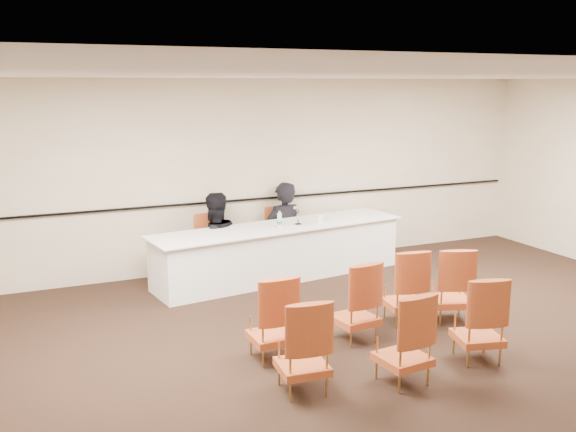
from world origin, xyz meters
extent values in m
plane|color=black|center=(0.00, 0.00, 0.00)|extent=(10.00, 10.00, 0.00)
plane|color=white|center=(0.00, 0.00, 3.00)|extent=(10.00, 10.00, 0.00)
cube|color=beige|center=(0.00, 4.00, 1.50)|extent=(10.00, 0.04, 3.00)
cube|color=black|center=(0.00, 3.96, 1.10)|extent=(9.80, 0.04, 0.03)
imported|color=black|center=(0.37, 3.82, 0.44)|extent=(0.73, 0.54, 1.84)
imported|color=black|center=(-0.87, 3.65, 0.44)|extent=(0.93, 0.78, 1.73)
cube|color=silver|center=(0.39, 3.14, 0.81)|extent=(0.30, 0.23, 0.00)
cylinder|color=silver|center=(-0.01, 3.12, 0.86)|extent=(0.07, 0.07, 0.10)
cylinder|color=white|center=(0.68, 3.13, 0.88)|extent=(0.09, 0.09, 0.14)
camera|label=1|loc=(-3.69, -5.51, 2.91)|focal=40.00mm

